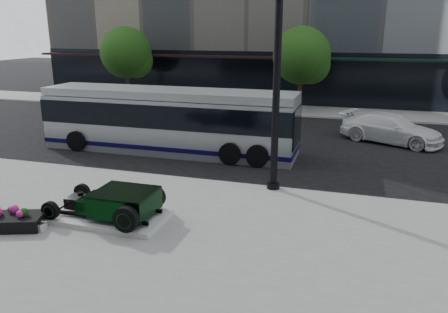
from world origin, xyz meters
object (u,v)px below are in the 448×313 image
(hot_rod, at_px, (119,202))
(lamppost, at_px, (277,81))
(flower_planter, at_px, (9,221))
(white_sedan, at_px, (391,129))
(transit_bus, at_px, (169,120))

(hot_rod, xyz_separation_m, lamppost, (3.84, 4.05, 3.23))
(flower_planter, bearing_deg, hot_rod, 26.06)
(lamppost, bearing_deg, white_sedan, 63.15)
(flower_planter, height_order, white_sedan, white_sedan)
(flower_planter, xyz_separation_m, transit_bus, (0.83, 9.35, 1.15))
(white_sedan, bearing_deg, hot_rod, 170.36)
(hot_rod, bearing_deg, flower_planter, -153.94)
(flower_planter, xyz_separation_m, white_sedan, (10.99, 14.10, 0.39))
(hot_rod, distance_m, flower_planter, 3.09)
(flower_planter, bearing_deg, lamppost, 39.32)
(hot_rod, height_order, white_sedan, white_sedan)
(lamppost, height_order, flower_planter, lamppost)
(transit_bus, relative_size, white_sedan, 2.41)
(white_sedan, bearing_deg, transit_bus, 138.26)
(lamppost, bearing_deg, flower_planter, -140.68)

